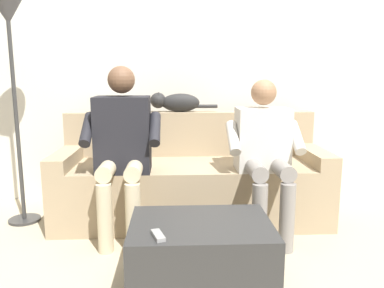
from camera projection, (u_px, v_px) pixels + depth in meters
The scene contains 9 objects.
ground_plane at pixel (197, 257), 2.43m from camera, with size 8.00×8.00×0.00m, color tan.
back_wall at pixel (189, 59), 3.43m from camera, with size 4.14×0.06×2.54m, color beige.
couch at pixel (191, 181), 3.09m from camera, with size 2.07×0.76×0.82m.
coffee_table at pixel (201, 255), 2.06m from camera, with size 0.75×0.54×0.37m.
person_left_seated at pixel (264, 148), 2.69m from camera, with size 0.52×0.55×1.10m.
person_right_seated at pixel (122, 142), 2.65m from camera, with size 0.53×0.51×1.19m.
cat_on_backrest at pixel (175, 102), 3.22m from camera, with size 0.56×0.13×0.17m.
remote_gray at pixel (158, 235), 1.85m from camera, with size 0.12×0.04×0.02m, color gray.
floor_lamp at pixel (9, 31), 2.77m from camera, with size 0.26×0.26×1.72m.
Camera 1 is at (0.14, 2.85, 1.14)m, focal length 36.06 mm.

